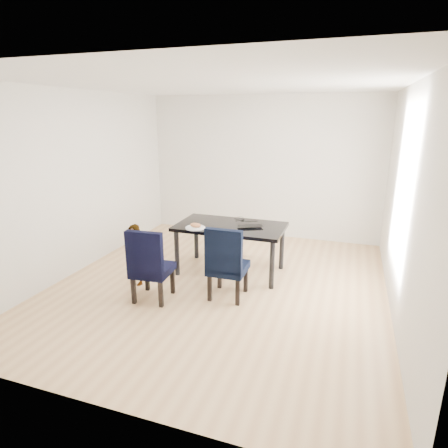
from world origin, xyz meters
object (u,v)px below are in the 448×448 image
(child, at_px, (135,255))
(dining_table, at_px, (230,249))
(chair_left, at_px, (152,264))
(chair_right, at_px, (228,261))
(laptop, at_px, (249,225))
(plate, at_px, (195,228))

(child, bearing_deg, dining_table, 53.39)
(chair_left, bearing_deg, child, 140.56)
(chair_right, distance_m, laptop, 0.85)
(child, distance_m, laptop, 1.70)
(chair_left, height_order, plate, chair_left)
(chair_left, distance_m, plate, 0.91)
(child, bearing_deg, chair_left, -17.66)
(chair_right, bearing_deg, dining_table, 105.16)
(chair_left, relative_size, chair_right, 0.99)
(chair_left, xyz_separation_m, laptop, (0.97, 1.18, 0.27))
(chair_right, xyz_separation_m, laptop, (0.06, 0.80, 0.27))
(plate, bearing_deg, child, -144.03)
(dining_table, relative_size, child, 1.82)
(dining_table, bearing_deg, child, -143.81)
(plate, height_order, laptop, laptop)
(dining_table, distance_m, plate, 0.66)
(plate, xyz_separation_m, laptop, (0.72, 0.34, 0.01))
(dining_table, height_order, plate, plate)
(chair_right, xyz_separation_m, plate, (-0.66, 0.46, 0.26))
(dining_table, height_order, chair_right, chair_right)
(dining_table, relative_size, chair_right, 1.62)
(dining_table, relative_size, plate, 5.56)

